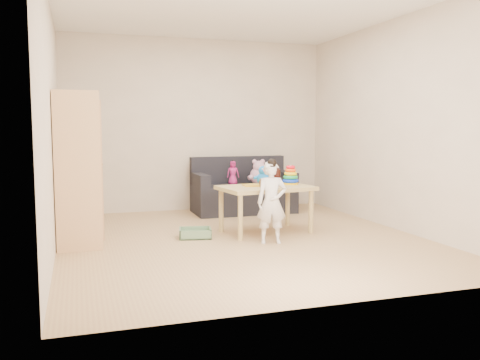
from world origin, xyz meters
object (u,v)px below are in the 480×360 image
object	(u,v)px
toddler	(272,203)
sofa	(243,198)
wardrobe	(78,169)
play_table	(266,209)

from	to	relation	value
toddler	sofa	bearing A→B (deg)	93.55
sofa	toddler	world-z (taller)	toddler
wardrobe	play_table	size ratio (longest dim) A/B	1.53
sofa	play_table	size ratio (longest dim) A/B	1.38
wardrobe	sofa	world-z (taller)	wardrobe
play_table	toddler	size ratio (longest dim) A/B	1.22
wardrobe	play_table	world-z (taller)	wardrobe
sofa	wardrobe	bearing A→B (deg)	-149.74
wardrobe	sofa	bearing A→B (deg)	30.07
sofa	play_table	world-z (taller)	play_table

